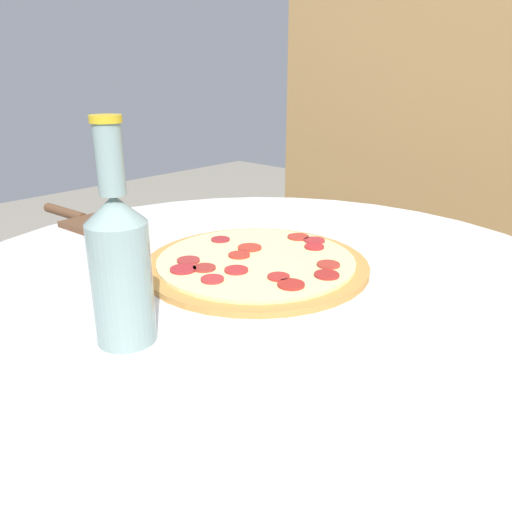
# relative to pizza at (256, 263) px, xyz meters

# --- Properties ---
(table) EXTENTS (1.07, 1.07, 0.77)m
(table) POSITION_rel_pizza_xyz_m (0.04, -0.02, -0.18)
(table) COLOR silver
(table) RESTS_ON ground_plane
(fence_panel) EXTENTS (1.58, 0.04, 1.56)m
(fence_panel) POSITION_rel_pizza_xyz_m (0.04, 1.01, -0.00)
(fence_panel) COLOR olive
(fence_panel) RESTS_ON ground_plane
(pizza) EXTENTS (0.37, 0.37, 0.02)m
(pizza) POSITION_rel_pizza_xyz_m (0.00, 0.00, 0.00)
(pizza) COLOR #B77F3D
(pizza) RESTS_ON table
(beer_bottle) EXTENTS (0.07, 0.07, 0.27)m
(beer_bottle) POSITION_rel_pizza_xyz_m (0.05, -0.28, 0.09)
(beer_bottle) COLOR gray
(beer_bottle) RESTS_ON table
(pizza_paddle) EXTENTS (0.27, 0.13, 0.02)m
(pizza_paddle) POSITION_rel_pizza_xyz_m (-0.44, -0.05, -0.00)
(pizza_paddle) COLOR brown
(pizza_paddle) RESTS_ON table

